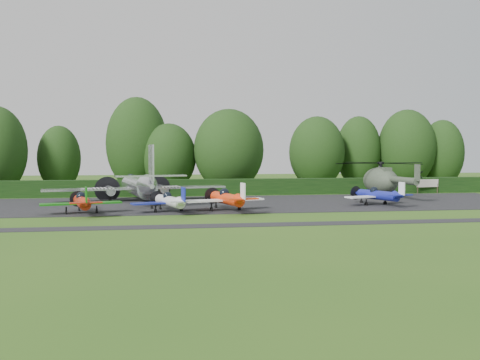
{
  "coord_description": "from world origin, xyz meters",
  "views": [
    {
      "loc": [
        -5.42,
        -44.61,
        5.49
      ],
      "look_at": [
        2.83,
        9.48,
        2.5
      ],
      "focal_mm": 40.0,
      "sensor_mm": 36.0,
      "label": 1
    }
  ],
  "objects": [
    {
      "name": "light_plane_white",
      "position": [
        -4.48,
        2.95,
        1.04
      ],
      "size": [
        6.53,
        6.87,
        2.51
      ],
      "rotation": [
        0.0,
        0.0,
        -0.35
      ],
      "color": "silver",
      "rests_on": "ground"
    },
    {
      "name": "hedgerow",
      "position": [
        0.0,
        21.0,
        0.0
      ],
      "size": [
        90.0,
        1.6,
        2.0
      ],
      "primitive_type": "cube",
      "color": "black",
      "rests_on": "ground"
    },
    {
      "name": "tree_7",
      "position": [
        17.74,
        31.85,
        5.29
      ],
      "size": [
        8.19,
        8.19,
        10.6
      ],
      "color": "black",
      "rests_on": "ground"
    },
    {
      "name": "helicopter",
      "position": [
        20.59,
        15.3,
        2.24
      ],
      "size": [
        12.96,
        15.17,
        4.17
      ],
      "rotation": [
        0.0,
        0.0,
        -0.06
      ],
      "color": "#343E30",
      "rests_on": "ground"
    },
    {
      "name": "light_plane_orange",
      "position": [
        0.66,
        3.19,
        1.18
      ],
      "size": [
        7.38,
        7.76,
        2.84
      ],
      "rotation": [
        0.0,
        0.0,
        -0.26
      ],
      "color": "red",
      "rests_on": "ground"
    },
    {
      "name": "tree_2",
      "position": [
        -8.41,
        31.61,
        6.5
      ],
      "size": [
        8.57,
        8.57,
        13.02
      ],
      "color": "black",
      "rests_on": "ground"
    },
    {
      "name": "ground",
      "position": [
        0.0,
        0.0,
        0.0
      ],
      "size": [
        160.0,
        160.0,
        0.0
      ],
      "primitive_type": "plane",
      "color": "#2F5A19",
      "rests_on": "ground"
    },
    {
      "name": "sign_board",
      "position": [
        28.98,
        19.86,
        1.22
      ],
      "size": [
        3.22,
        0.12,
        1.81
      ],
      "rotation": [
        0.0,
        0.0,
        -0.15
      ],
      "color": "#3F3326",
      "rests_on": "ground"
    },
    {
      "name": "transport_plane",
      "position": [
        -7.6,
        13.15,
        1.76
      ],
      "size": [
        19.65,
        15.07,
        6.3
      ],
      "rotation": [
        0.0,
        0.0,
        -0.2
      ],
      "color": "silver",
      "rests_on": "ground"
    },
    {
      "name": "apron",
      "position": [
        0.0,
        10.0,
        0.0
      ],
      "size": [
        70.0,
        18.0,
        0.01
      ],
      "primitive_type": "cube",
      "color": "black",
      "rests_on": "ground"
    },
    {
      "name": "taxiway_verge",
      "position": [
        0.0,
        -6.0,
        0.0
      ],
      "size": [
        70.0,
        2.0,
        0.0
      ],
      "primitive_type": "cube",
      "color": "black",
      "rests_on": "ground"
    },
    {
      "name": "light_plane_blue",
      "position": [
        16.3,
        6.07,
        1.07
      ],
      "size": [
        6.69,
        7.04,
        2.57
      ],
      "rotation": [
        0.0,
        0.0,
        -0.33
      ],
      "color": "navy",
      "rests_on": "ground"
    },
    {
      "name": "tree_10",
      "position": [
        32.13,
        32.41,
        5.9
      ],
      "size": [
        8.64,
        8.64,
        11.81
      ],
      "color": "black",
      "rests_on": "ground"
    },
    {
      "name": "tree_5",
      "position": [
        25.08,
        34.16,
        5.41
      ],
      "size": [
        6.89,
        6.89,
        10.84
      ],
      "color": "black",
      "rests_on": "ground"
    },
    {
      "name": "tree_0",
      "position": [
        -4.01,
        29.34,
        4.62
      ],
      "size": [
        7.44,
        7.44,
        9.27
      ],
      "color": "black",
      "rests_on": "ground"
    },
    {
      "name": "light_plane_red",
      "position": [
        -11.99,
        2.73,
        1.1
      ],
      "size": [
        6.86,
        7.21,
        2.64
      ],
      "rotation": [
        0.0,
        0.0,
        -0.24
      ],
      "color": "#A3220F",
      "rests_on": "ground"
    },
    {
      "name": "tree_8",
      "position": [
        -18.97,
        31.91,
        4.47
      ],
      "size": [
        5.81,
        5.81,
        8.97
      ],
      "color": "black",
      "rests_on": "ground"
    },
    {
      "name": "tree_3",
      "position": [
        4.05,
        27.67,
        5.59
      ],
      "size": [
        9.54,
        9.54,
        11.2
      ],
      "color": "black",
      "rests_on": "ground"
    },
    {
      "name": "tree_1",
      "position": [
        38.01,
        32.54,
        5.14
      ],
      "size": [
        6.61,
        6.61,
        10.3
      ],
      "color": "black",
      "rests_on": "ground"
    }
  ]
}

